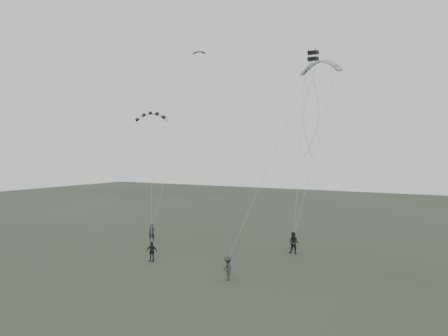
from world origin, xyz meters
The scene contains 9 objects.
ground centered at (0.00, 0.00, 0.00)m, with size 140.00×140.00×0.00m, color #2C3625.
flyer_left centered at (-6.62, 5.94, 0.84)m, with size 0.61×0.40×1.67m, color #222228.
flyer_right centered at (6.94, 7.83, 0.91)m, with size 0.88×0.69×1.81m, color black.
flyer_center centered at (-1.83, -0.04, 0.76)m, with size 0.89×0.37×1.52m, color black.
flyer_far centered at (5.81, -1.59, 0.81)m, with size 1.05×0.60×1.62m, color #2F2F34.
kite_dark_small centered at (-6.24, 13.71, 19.47)m, with size 1.37×0.41×0.47m, color black, non-canonical shape.
kite_pale_large centered at (7.31, 13.65, 17.02)m, with size 4.02×0.91×1.65m, color #9DA0A2, non-canonical shape.
kite_striped centered at (-4.02, 2.86, 11.86)m, with size 2.82×0.71×1.13m, color black, non-canonical shape.
kite_box centered at (9.92, 3.52, 15.33)m, with size 0.62×0.62×0.71m, color black, non-canonical shape.
Camera 1 is at (19.74, -26.64, 8.46)m, focal length 35.00 mm.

